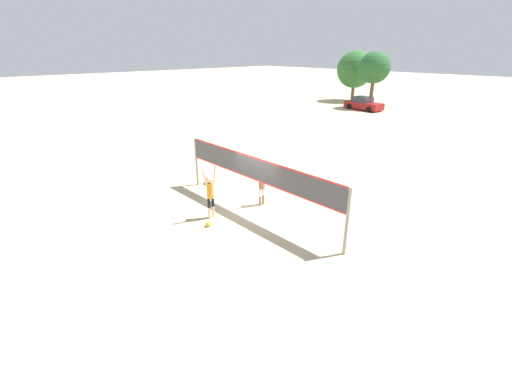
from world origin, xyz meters
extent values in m
plane|color=#C6B28C|center=(0.00, 0.00, 0.00)|extent=(200.00, 200.00, 0.00)
cylinder|color=gray|center=(-4.47, 0.00, 1.25)|extent=(0.11, 0.11, 2.50)
cylinder|color=gray|center=(4.47, 0.00, 1.25)|extent=(0.11, 0.11, 2.50)
cube|color=#47474C|center=(0.00, 0.00, 1.99)|extent=(8.83, 0.02, 1.01)
cube|color=red|center=(0.00, 0.00, 2.47)|extent=(8.83, 0.03, 0.06)
cube|color=red|center=(0.00, 0.00, 1.52)|extent=(8.83, 0.03, 0.06)
cylinder|color=beige|center=(-0.90, -1.83, 0.25)|extent=(0.11, 0.11, 0.51)
cylinder|color=black|center=(-0.90, -1.83, 0.72)|extent=(0.12, 0.12, 0.42)
cylinder|color=beige|center=(-0.90, -1.63, 0.25)|extent=(0.11, 0.11, 0.51)
cylinder|color=black|center=(-0.90, -1.63, 0.72)|extent=(0.12, 0.12, 0.42)
cylinder|color=orange|center=(-0.90, -1.73, 1.25)|extent=(0.28, 0.28, 0.65)
sphere|color=beige|center=(-0.90, -1.73, 1.70)|extent=(0.25, 0.25, 0.25)
cylinder|color=beige|center=(-0.90, -1.98, 1.90)|extent=(0.08, 0.23, 0.73)
cylinder|color=beige|center=(-0.90, -1.49, 1.90)|extent=(0.08, 0.23, 0.73)
cylinder|color=#8C664C|center=(-0.39, 0.82, 0.22)|extent=(0.11, 0.11, 0.45)
cylinder|color=white|center=(-0.39, 0.82, 0.63)|extent=(0.12, 0.12, 0.37)
cylinder|color=#8C664C|center=(-0.39, 0.62, 0.22)|extent=(0.11, 0.11, 0.45)
cylinder|color=white|center=(-0.39, 0.62, 0.63)|extent=(0.12, 0.12, 0.37)
cylinder|color=#8C664C|center=(-0.39, 0.72, 1.10)|extent=(0.28, 0.28, 0.58)
sphere|color=#8C664C|center=(-0.39, 0.72, 1.50)|extent=(0.22, 0.22, 0.22)
cylinder|color=#8C664C|center=(-0.39, 0.96, 1.68)|extent=(0.08, 0.21, 0.65)
cylinder|color=#8C664C|center=(-0.39, 0.48, 1.68)|extent=(0.08, 0.21, 0.65)
sphere|color=yellow|center=(-0.38, -2.27, 0.12)|extent=(0.23, 0.23, 0.23)
cube|color=maroon|center=(-4.18, 0.50, 0.13)|extent=(0.38, 0.33, 0.27)
cube|color=maroon|center=(-11.17, 27.69, 0.51)|extent=(4.52, 2.19, 0.77)
cube|color=#2D333D|center=(-11.39, 27.71, 1.19)|extent=(2.11, 1.82, 0.60)
cylinder|color=black|center=(-9.74, 28.42, 0.32)|extent=(0.66, 0.28, 0.64)
cylinder|color=black|center=(-9.90, 26.72, 0.32)|extent=(0.66, 0.28, 0.64)
cylinder|color=black|center=(-12.44, 28.67, 0.32)|extent=(0.66, 0.28, 0.64)
cylinder|color=black|center=(-12.60, 26.97, 0.32)|extent=(0.66, 0.28, 0.64)
cylinder|color=brown|center=(-16.25, 33.36, 1.40)|extent=(0.43, 0.43, 2.80)
sphere|color=#2D662D|center=(-16.25, 33.36, 4.11)|extent=(4.77, 4.77, 4.77)
cylinder|color=brown|center=(-11.48, 29.76, 1.82)|extent=(0.42, 0.42, 3.65)
sphere|color=#285B2D|center=(-11.48, 29.76, 4.65)|extent=(3.64, 3.64, 3.64)
camera|label=1|loc=(9.83, -9.20, 6.65)|focal=24.00mm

